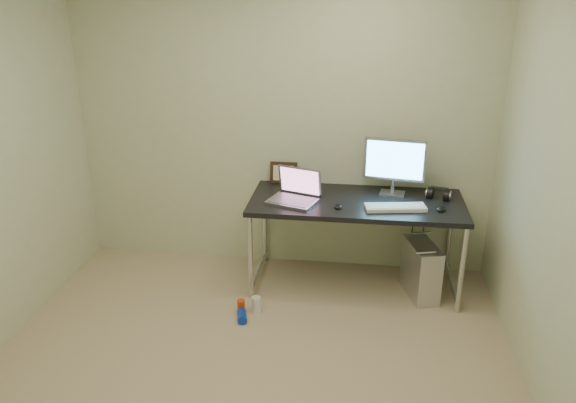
{
  "coord_description": "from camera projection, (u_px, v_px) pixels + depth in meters",
  "views": [
    {
      "loc": [
        0.65,
        -2.76,
        2.36
      ],
      "look_at": [
        0.15,
        1.03,
        0.85
      ],
      "focal_mm": 35.0,
      "sensor_mm": 36.0,
      "label": 1
    }
  ],
  "objects": [
    {
      "name": "floor",
      "position": [
        243.0,
        387.0,
        3.49
      ],
      "size": [
        3.5,
        3.5,
        0.0
      ],
      "primitive_type": "plane",
      "color": "tan",
      "rests_on": "ground"
    },
    {
      "name": "wall_back",
      "position": [
        282.0,
        125.0,
        4.65
      ],
      "size": [
        3.5,
        0.02,
        2.5
      ],
      "primitive_type": "cube",
      "color": "beige",
      "rests_on": "ground"
    },
    {
      "name": "wall_right",
      "position": [
        576.0,
        217.0,
        2.82
      ],
      "size": [
        0.02,
        3.5,
        2.5
      ],
      "primitive_type": "cube",
      "color": "beige",
      "rests_on": "ground"
    },
    {
      "name": "desk",
      "position": [
        356.0,
        209.0,
        4.44
      ],
      "size": [
        1.68,
        0.73,
        0.75
      ],
      "color": "black",
      "rests_on": "ground"
    },
    {
      "name": "tower_computer",
      "position": [
        421.0,
        270.0,
        4.45
      ],
      "size": [
        0.3,
        0.46,
        0.47
      ],
      "rotation": [
        0.0,
        0.0,
        0.28
      ],
      "color": "silver",
      "rests_on": "ground"
    },
    {
      "name": "cable_a",
      "position": [
        412.0,
        228.0,
        4.78
      ],
      "size": [
        0.01,
        0.16,
        0.69
      ],
      "primitive_type": "cylinder",
      "rotation": [
        0.21,
        0.0,
        0.0
      ],
      "color": "black",
      "rests_on": "ground"
    },
    {
      "name": "cable_b",
      "position": [
        423.0,
        232.0,
        4.75
      ],
      "size": [
        0.02,
        0.11,
        0.71
      ],
      "primitive_type": "cylinder",
      "rotation": [
        0.14,
        0.0,
        0.09
      ],
      "color": "black",
      "rests_on": "ground"
    },
    {
      "name": "can_red",
      "position": [
        241.0,
        307.0,
        4.26
      ],
      "size": [
        0.07,
        0.07,
        0.11
      ],
      "primitive_type": "cylinder",
      "rotation": [
        0.0,
        0.0,
        -0.1
      ],
      "color": "#C63E15",
      "rests_on": "ground"
    },
    {
      "name": "can_white",
      "position": [
        256.0,
        305.0,
        4.26
      ],
      "size": [
        0.09,
        0.09,
        0.13
      ],
      "primitive_type": "cylinder",
      "rotation": [
        0.0,
        0.0,
        0.33
      ],
      "color": "white",
      "rests_on": "ground"
    },
    {
      "name": "can_blue",
      "position": [
        242.0,
        316.0,
        4.17
      ],
      "size": [
        0.1,
        0.14,
        0.07
      ],
      "primitive_type": "cylinder",
      "rotation": [
        1.57,
        0.0,
        0.27
      ],
      "color": "#0F35C1",
      "rests_on": "ground"
    },
    {
      "name": "laptop",
      "position": [
        295.0,
        193.0,
        4.39
      ],
      "size": [
        0.44,
        0.4,
        0.25
      ],
      "rotation": [
        0.0,
        0.0,
        -0.32
      ],
      "color": "#A3A3AA",
      "rests_on": "desk"
    },
    {
      "name": "monitor",
      "position": [
        394.0,
        162.0,
        4.45
      ],
      "size": [
        0.49,
        0.17,
        0.46
      ],
      "rotation": [
        0.0,
        0.0,
        -0.15
      ],
      "color": "#A3A3AA",
      "rests_on": "desk"
    },
    {
      "name": "keyboard",
      "position": [
        395.0,
        207.0,
        4.24
      ],
      "size": [
        0.47,
        0.22,
        0.03
      ],
      "primitive_type": "cube",
      "rotation": [
        0.0,
        0.0,
        0.16
      ],
      "color": "white",
      "rests_on": "desk"
    },
    {
      "name": "mouse_right",
      "position": [
        441.0,
        208.0,
        4.22
      ],
      "size": [
        0.09,
        0.12,
        0.04
      ],
      "primitive_type": "ellipsoid",
      "rotation": [
        0.0,
        0.0,
        -0.28
      ],
      "color": "black",
      "rests_on": "desk"
    },
    {
      "name": "mouse_left",
      "position": [
        338.0,
        205.0,
        4.27
      ],
      "size": [
        0.07,
        0.11,
        0.03
      ],
      "primitive_type": "ellipsoid",
      "rotation": [
        0.0,
        0.0,
        0.07
      ],
      "color": "black",
      "rests_on": "desk"
    },
    {
      "name": "headphones",
      "position": [
        439.0,
        194.0,
        4.44
      ],
      "size": [
        0.2,
        0.12,
        0.12
      ],
      "rotation": [
        0.0,
        0.0,
        -0.28
      ],
      "color": "black",
      "rests_on": "desk"
    },
    {
      "name": "picture_frame",
      "position": [
        284.0,
        173.0,
        4.76
      ],
      "size": [
        0.23,
        0.06,
        0.18
      ],
      "primitive_type": "cube",
      "rotation": [
        -0.21,
        0.0,
        0.0
      ],
      "color": "black",
      "rests_on": "desk"
    },
    {
      "name": "webcam",
      "position": [
        306.0,
        175.0,
        4.69
      ],
      "size": [
        0.05,
        0.04,
        0.13
      ],
      "rotation": [
        0.0,
        0.0,
        0.16
      ],
      "color": "silver",
      "rests_on": "desk"
    }
  ]
}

